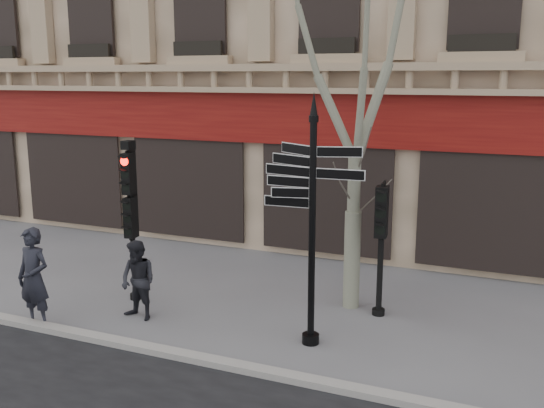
{
  "coord_description": "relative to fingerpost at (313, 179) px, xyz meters",
  "views": [
    {
      "loc": [
        4.58,
        -9.46,
        4.63
      ],
      "look_at": [
        0.33,
        0.6,
        2.33
      ],
      "focal_mm": 40.0,
      "sensor_mm": 36.0,
      "label": 1
    }
  ],
  "objects": [
    {
      "name": "pedestrian_a",
      "position": [
        -5.01,
        -1.31,
        -2.0
      ],
      "size": [
        0.71,
        0.48,
        1.91
      ],
      "primitive_type": "imported",
      "rotation": [
        0.0,
        0.0,
        -0.03
      ],
      "color": "black",
      "rests_on": "ground"
    },
    {
      "name": "fingerpost",
      "position": [
        0.0,
        0.0,
        0.0
      ],
      "size": [
        2.03,
        2.03,
        4.4
      ],
      "rotation": [
        0.0,
        0.0,
        -0.11
      ],
      "color": "black",
      "rests_on": "ground"
    },
    {
      "name": "plane_tree",
      "position": [
        0.18,
        1.98,
        2.47
      ],
      "size": [
        2.91,
        2.91,
        7.73
      ],
      "color": "gray",
      "rests_on": "ground"
    },
    {
      "name": "kerb",
      "position": [
        -1.32,
        -1.41,
        -2.89
      ],
      "size": [
        80.0,
        0.25,
        0.12
      ],
      "primitive_type": "cube",
      "color": "gray",
      "rests_on": "ground"
    },
    {
      "name": "traffic_signal_main",
      "position": [
        -4.15,
        0.61,
        -0.83
      ],
      "size": [
        0.4,
        0.31,
        3.37
      ],
      "rotation": [
        0.0,
        0.0,
        0.12
      ],
      "color": "black",
      "rests_on": "ground"
    },
    {
      "name": "traffic_signal_secondary",
      "position": [
        0.81,
        1.76,
        -1.14
      ],
      "size": [
        0.46,
        0.35,
        2.6
      ],
      "rotation": [
        0.0,
        0.0,
        0.1
      ],
      "color": "black",
      "rests_on": "ground"
    },
    {
      "name": "pedestrian_b",
      "position": [
        -3.44,
        -0.25,
        -2.17
      ],
      "size": [
        0.84,
        0.71,
        1.56
      ],
      "primitive_type": "imported",
      "rotation": [
        0.0,
        0.0,
        -0.16
      ],
      "color": "black",
      "rests_on": "ground"
    },
    {
      "name": "ground",
      "position": [
        -1.32,
        -0.01,
        -2.95
      ],
      "size": [
        80.0,
        80.0,
        0.0
      ],
      "primitive_type": "plane",
      "color": "#5C5C61",
      "rests_on": "ground"
    }
  ]
}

